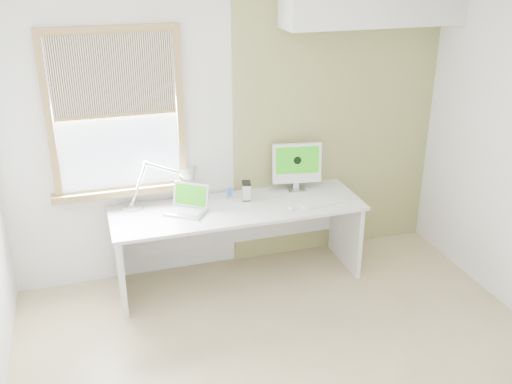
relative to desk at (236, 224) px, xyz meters
name	(u,v)px	position (x,y,z in m)	size (l,w,h in m)	color
room	(305,212)	(0.06, -1.44, 0.77)	(4.04, 3.54, 2.64)	tan
accent_wall	(336,122)	(1.06, 0.30, 0.77)	(2.00, 0.02, 2.60)	#8F9B55
soffit	(374,0)	(1.26, 0.13, 1.87)	(1.60, 0.40, 0.42)	white
window	(116,115)	(-0.94, 0.27, 1.01)	(1.20, 0.14, 1.42)	olive
desk	(236,224)	(0.00, 0.00, 0.00)	(2.20, 0.70, 0.73)	silver
desk_lamp	(179,181)	(-0.47, 0.15, 0.41)	(0.73, 0.29, 0.42)	silver
laptop	(188,205)	(-0.43, -0.01, 0.25)	(0.41, 0.40, 0.23)	silver
phone_dock	(229,195)	(-0.03, 0.13, 0.23)	(0.08, 0.08, 0.12)	silver
external_drive	(246,191)	(0.12, 0.08, 0.27)	(0.10, 0.14, 0.16)	silver
imac	(297,164)	(0.62, 0.16, 0.44)	(0.46, 0.18, 0.45)	silver
keyboard	(325,202)	(0.75, -0.22, 0.20)	(0.46, 0.17, 0.02)	white
mouse	(291,208)	(0.43, -0.24, 0.21)	(0.05, 0.09, 0.03)	white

